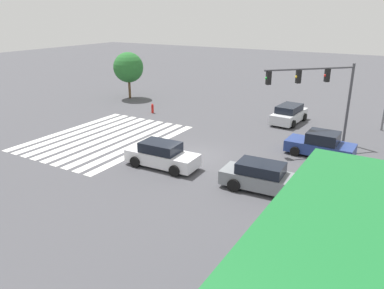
# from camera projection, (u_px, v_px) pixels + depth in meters

# --- Properties ---
(ground_plane) EXTENTS (142.08, 142.08, 0.00)m
(ground_plane) POSITION_uv_depth(u_px,v_px,m) (192.00, 157.00, 23.92)
(ground_plane) COLOR #47474C
(crosswalk_markings) EXTENTS (11.21, 8.20, 0.01)m
(crosswalk_markings) POSITION_uv_depth(u_px,v_px,m) (106.00, 138.00, 27.50)
(crosswalk_markings) COLOR silver
(crosswalk_markings) RESTS_ON ground_plane
(traffic_signal_mast) EXTENTS (4.65, 4.65, 5.56)m
(traffic_signal_mast) POSITION_uv_depth(u_px,v_px,m) (320.00, 86.00, 24.52)
(traffic_signal_mast) COLOR #47474C
(traffic_signal_mast) RESTS_ON ground_plane
(car_0) EXTENTS (2.11, 4.84, 1.48)m
(car_0) POSITION_uv_depth(u_px,v_px,m) (265.00, 178.00, 19.19)
(car_0) COLOR gray
(car_0) RESTS_ON ground_plane
(car_1) EXTENTS (4.31, 2.23, 1.51)m
(car_1) POSITION_uv_depth(u_px,v_px,m) (289.00, 114.00, 31.07)
(car_1) COLOR silver
(car_1) RESTS_ON ground_plane
(car_2) EXTENTS (2.03, 4.48, 1.51)m
(car_2) POSITION_uv_depth(u_px,v_px,m) (162.00, 155.00, 22.19)
(car_2) COLOR silver
(car_2) RESTS_ON ground_plane
(car_3) EXTENTS (2.19, 4.23, 1.57)m
(car_3) POSITION_uv_depth(u_px,v_px,m) (321.00, 145.00, 23.97)
(car_3) COLOR navy
(car_3) RESTS_ON ground_plane
(pedestrian) EXTENTS (0.41, 0.41, 1.62)m
(pedestrian) POSITION_uv_depth(u_px,v_px,m) (261.00, 244.00, 13.40)
(pedestrian) COLOR #38383D
(pedestrian) RESTS_ON ground_plane
(tree_corner_b) EXTENTS (3.13, 3.13, 4.84)m
(tree_corner_b) POSITION_uv_depth(u_px,v_px,m) (128.00, 67.00, 39.16)
(tree_corner_b) COLOR brown
(tree_corner_b) RESTS_ON ground_plane
(fire_hydrant) EXTENTS (0.22, 0.22, 0.86)m
(fire_hydrant) POSITION_uv_depth(u_px,v_px,m) (152.00, 108.00, 34.14)
(fire_hydrant) COLOR red
(fire_hydrant) RESTS_ON ground_plane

